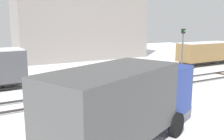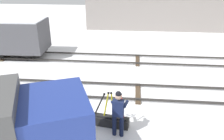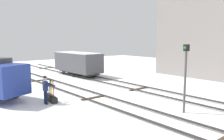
% 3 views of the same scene
% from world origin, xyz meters
% --- Properties ---
extents(ground_plane, '(60.00, 60.00, 0.00)m').
position_xyz_m(ground_plane, '(0.00, 0.00, 0.00)').
color(ground_plane, white).
extents(track_main_line, '(44.00, 1.94, 0.18)m').
position_xyz_m(track_main_line, '(0.00, 0.00, 0.11)').
color(track_main_line, '#2D2B28').
rests_on(track_main_line, ground_plane).
extents(track_siding_near, '(44.00, 1.94, 0.18)m').
position_xyz_m(track_siding_near, '(0.00, 4.43, 0.11)').
color(track_siding_near, '#2D2B28').
rests_on(track_siding_near, ground_plane).
extents(switch_lever_frame, '(1.56, 0.58, 1.45)m').
position_xyz_m(switch_lever_frame, '(-1.12, -2.55, 0.25)').
color(switch_lever_frame, black).
rests_on(switch_lever_frame, ground_plane).
extents(rail_worker, '(0.61, 0.71, 1.78)m').
position_xyz_m(rail_worker, '(-0.73, -3.08, 1.01)').
color(rail_worker, '#111831').
rests_on(rail_worker, ground_plane).
extents(signal_post, '(0.24, 0.32, 3.74)m').
position_xyz_m(signal_post, '(5.75, 1.98, 2.30)').
color(signal_post, '#4C4C4C').
rests_on(signal_post, ground_plane).
extents(freight_car_mid_siding, '(6.29, 2.48, 2.54)m').
position_xyz_m(freight_car_mid_siding, '(-9.21, 4.43, 1.45)').
color(freight_car_mid_siding, '#2D2B28').
rests_on(freight_car_mid_siding, ground_plane).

